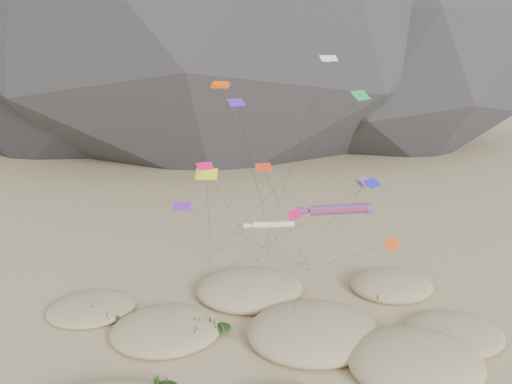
% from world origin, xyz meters
% --- Properties ---
extents(ground, '(500.00, 500.00, 0.00)m').
position_xyz_m(ground, '(0.00, 0.00, 0.00)').
color(ground, '#CCB789').
rests_on(ground, ground).
extents(dunes, '(51.50, 34.66, 3.83)m').
position_xyz_m(dunes, '(-1.91, 2.99, 0.70)').
color(dunes, '#CCB789').
rests_on(dunes, ground).
extents(dune_grass, '(41.44, 29.22, 1.53)m').
position_xyz_m(dune_grass, '(-0.96, 3.72, 0.85)').
color(dune_grass, black).
rests_on(dune_grass, ground).
extents(kite_stakes, '(21.95, 5.03, 0.30)m').
position_xyz_m(kite_stakes, '(2.81, 22.77, 0.15)').
color(kite_stakes, '#3F2D1E').
rests_on(kite_stakes, ground).
extents(rainbow_tube_kite, '(8.38, 14.36, 14.26)m').
position_xyz_m(rainbow_tube_kite, '(5.93, 8.62, 13.30)').
color(rainbow_tube_kite, red).
rests_on(rainbow_tube_kite, ground).
extents(white_tube_kite, '(5.69, 14.19, 12.01)m').
position_xyz_m(white_tube_kite, '(-1.42, 10.00, 11.41)').
color(white_tube_kite, white).
rests_on(white_tube_kite, ground).
extents(orange_parafoil, '(11.18, 11.62, 26.99)m').
position_xyz_m(orange_parafoil, '(-5.92, 17.42, 26.11)').
color(orange_parafoil, '#E34F0B').
rests_on(orange_parafoil, ground).
extents(multi_parafoil, '(2.45, 13.46, 16.42)m').
position_xyz_m(multi_parafoil, '(9.69, 10.41, 15.80)').
color(multi_parafoil, '#FF1B1A').
rests_on(multi_parafoil, ground).
extents(delta_kites, '(26.24, 18.98, 29.87)m').
position_xyz_m(delta_kites, '(1.52, 10.66, 18.12)').
color(delta_kites, '#D61454').
rests_on(delta_kites, ground).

